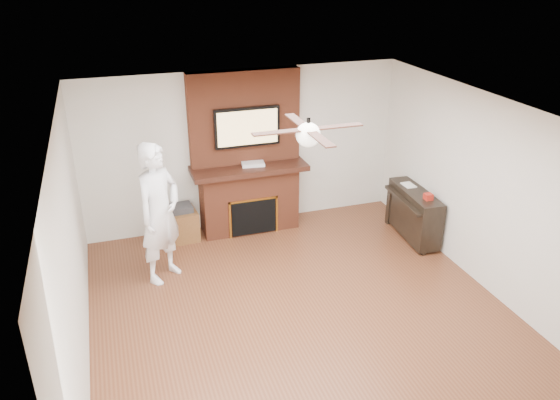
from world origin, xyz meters
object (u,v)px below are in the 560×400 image
object	(u,v)px
fireplace	(247,169)
person	(160,213)
side_table	(181,223)
piano	(414,213)

from	to	relation	value
fireplace	person	distance (m)	1.84
fireplace	side_table	distance (m)	1.33
side_table	person	bearing A→B (deg)	-114.61
piano	side_table	bearing A→B (deg)	166.88
fireplace	side_table	bearing A→B (deg)	-176.51
fireplace	side_table	xyz separation A→B (m)	(-1.10, -0.07, -0.74)
person	fireplace	bearing A→B (deg)	-5.25
fireplace	person	bearing A→B (deg)	-143.67
side_table	fireplace	bearing A→B (deg)	-0.67
side_table	piano	size ratio (longest dim) A/B	0.46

